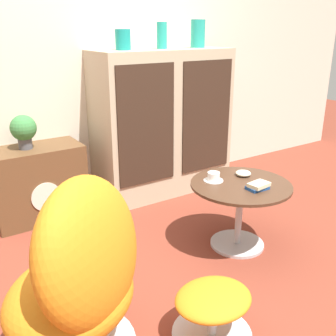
{
  "coord_description": "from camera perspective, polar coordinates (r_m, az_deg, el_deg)",
  "views": [
    {
      "loc": [
        -1.23,
        -1.46,
        1.4
      ],
      "look_at": [
        0.08,
        0.51,
        0.55
      ],
      "focal_mm": 42.0,
      "sensor_mm": 36.0,
      "label": 1
    }
  ],
  "objects": [
    {
      "name": "teacup",
      "position": [
        2.58,
        6.62,
        -1.37
      ],
      "size": [
        0.13,
        0.13,
        0.06
      ],
      "color": "white",
      "rests_on": "coffee_table"
    },
    {
      "name": "egg_chair",
      "position": [
        1.76,
        -12.61,
        -15.13
      ],
      "size": [
        0.84,
        0.83,
        0.88
      ],
      "color": "#B7B7BC",
      "rests_on": "ground_plane"
    },
    {
      "name": "vase_inner_left",
      "position": [
        3.34,
        -0.9,
        18.68
      ],
      "size": [
        0.08,
        0.08,
        0.21
      ],
      "color": "teal",
      "rests_on": "sideboard"
    },
    {
      "name": "coffee_table",
      "position": [
        2.62,
        10.37,
        -4.79
      ],
      "size": [
        0.65,
        0.65,
        0.45
      ],
      "color": "#B7B7BC",
      "rests_on": "ground_plane"
    },
    {
      "name": "vase_leftmost",
      "position": [
        3.16,
        -6.56,
        18.02
      ],
      "size": [
        0.12,
        0.12,
        0.15
      ],
      "color": "teal",
      "rests_on": "sideboard"
    },
    {
      "name": "potted_plant",
      "position": [
        3.01,
        -20.23,
        5.26
      ],
      "size": [
        0.19,
        0.19,
        0.25
      ],
      "color": "#4C4C51",
      "rests_on": "tv_console"
    },
    {
      "name": "ottoman",
      "position": [
        1.96,
        6.54,
        -19.39
      ],
      "size": [
        0.39,
        0.39,
        0.26
      ],
      "color": "#B7B7BC",
      "rests_on": "ground_plane"
    },
    {
      "name": "wall_back",
      "position": [
        3.31,
        -12.23,
        17.58
      ],
      "size": [
        6.4,
        0.06,
        2.6
      ],
      "color": "beige",
      "rests_on": "ground_plane"
    },
    {
      "name": "vase_inner_right",
      "position": [
        3.55,
        4.36,
        18.86
      ],
      "size": [
        0.12,
        0.12,
        0.23
      ],
      "color": "teal",
      "rests_on": "sideboard"
    },
    {
      "name": "bowl",
      "position": [
        2.71,
        10.86,
        -0.75
      ],
      "size": [
        0.1,
        0.1,
        0.04
      ],
      "color": "beige",
      "rests_on": "coffee_table"
    },
    {
      "name": "tv_console",
      "position": [
        3.15,
        -18.32,
        -2.11
      ],
      "size": [
        0.67,
        0.37,
        0.57
      ],
      "color": "brown",
      "rests_on": "ground_plane"
    },
    {
      "name": "ground_plane",
      "position": [
        2.37,
        5.57,
        -16.59
      ],
      "size": [
        12.0,
        12.0,
        0.0
      ],
      "primitive_type": "plane",
      "color": "brown"
    },
    {
      "name": "book_stack",
      "position": [
        2.5,
        12.95,
        -2.57
      ],
      "size": [
        0.14,
        0.1,
        0.04
      ],
      "color": "#1E478C",
      "rests_on": "coffee_table"
    },
    {
      "name": "sideboard",
      "position": [
        3.43,
        -0.75,
        6.55
      ],
      "size": [
        1.19,
        0.47,
        1.24
      ],
      "color": "tan",
      "rests_on": "ground_plane"
    }
  ]
}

